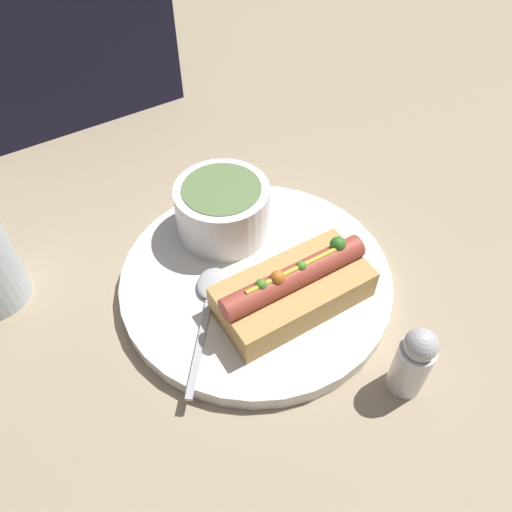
% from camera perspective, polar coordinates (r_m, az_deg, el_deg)
% --- Properties ---
extents(ground_plane, '(4.00, 4.00, 0.00)m').
position_cam_1_polar(ground_plane, '(0.54, -0.00, -3.27)').
color(ground_plane, tan).
extents(dinner_plate, '(0.29, 0.29, 0.02)m').
position_cam_1_polar(dinner_plate, '(0.53, -0.00, -2.67)').
color(dinner_plate, white).
rests_on(dinner_plate, ground_plane).
extents(hot_dog, '(0.15, 0.08, 0.06)m').
position_cam_1_polar(hot_dog, '(0.49, 4.31, -3.71)').
color(hot_dog, tan).
rests_on(hot_dog, dinner_plate).
extents(soup_bowl, '(0.10, 0.10, 0.06)m').
position_cam_1_polar(soup_bowl, '(0.55, -3.83, 5.56)').
color(soup_bowl, white).
rests_on(soup_bowl, dinner_plate).
extents(spoon, '(0.11, 0.13, 0.01)m').
position_cam_1_polar(spoon, '(0.50, -5.27, -4.41)').
color(spoon, '#B7B7BC').
rests_on(spoon, dinner_plate).
extents(salt_shaker, '(0.03, 0.03, 0.08)m').
position_cam_1_polar(salt_shaker, '(0.46, 17.53, -11.41)').
color(salt_shaker, silver).
rests_on(salt_shaker, ground_plane).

